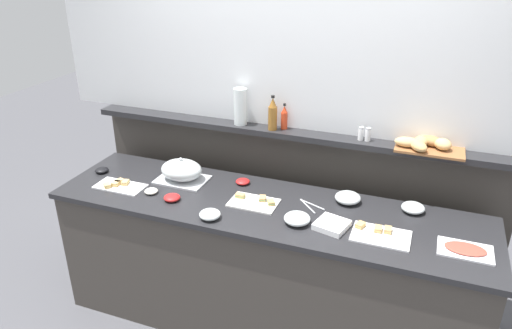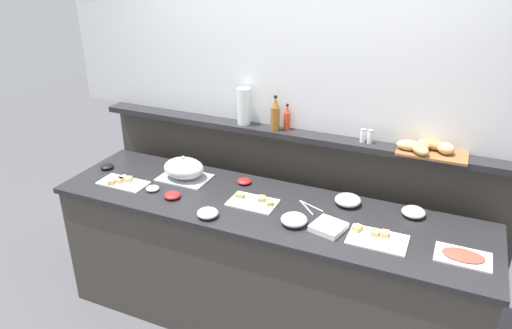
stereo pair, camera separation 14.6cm
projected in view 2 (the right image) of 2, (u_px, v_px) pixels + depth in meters
The scene contains 25 objects.
ground_plane at pixel (292, 271), 3.83m from camera, with size 12.00×12.00×0.00m, color #4C4C51.
buffet_counter at pixel (263, 266), 3.14m from camera, with size 2.71×0.71×0.92m.
back_ledge_unit at pixel (292, 204), 3.50m from camera, with size 2.90×0.22×1.25m.
upper_wall_panel at pixel (300, 24), 2.98m from camera, with size 3.50×0.08×1.35m, color silver.
sandwich_platter_rear at pixel (254, 202), 2.97m from camera, with size 0.30×0.19×0.04m.
sandwich_platter_front at pixel (376, 238), 2.60m from camera, with size 0.32×0.21×0.04m.
sandwich_platter_side at pixel (122, 182), 3.21m from camera, with size 0.33×0.17×0.04m.
cold_cuts_platter at pixel (463, 256), 2.45m from camera, with size 0.28×0.18×0.02m.
serving_cloche at pixel (184, 169), 3.25m from camera, with size 0.34×0.24×0.17m.
glass_bowl_large at pixel (208, 213), 2.81m from camera, with size 0.13×0.13×0.05m.
glass_bowl_medium at pixel (348, 200), 2.94m from camera, with size 0.16×0.16×0.06m.
glass_bowl_small at pixel (294, 220), 2.74m from camera, with size 0.15×0.15×0.06m.
glass_bowl_extra at pixel (413, 212), 2.82m from camera, with size 0.14×0.14×0.06m.
condiment_bowl_teal at pixel (172, 195), 3.02m from camera, with size 0.10×0.10×0.04m, color red.
condiment_bowl_red at pixel (153, 188), 3.12m from camera, with size 0.09×0.09×0.03m, color silver.
condiment_bowl_cream at pixel (107, 167), 3.42m from camera, with size 0.09×0.09×0.03m, color black.
condiment_bowl_dark at pixel (244, 181), 3.21m from camera, with size 0.09×0.09×0.03m, color red.
serving_tongs at pixel (309, 207), 2.92m from camera, with size 0.18×0.14×0.01m.
napkin_stack at pixel (328, 227), 2.69m from camera, with size 0.17×0.17×0.03m, color white.
hot_sauce_bottle at pixel (287, 118), 3.18m from camera, with size 0.04×0.04×0.18m.
vinegar_bottle_amber at pixel (275, 115), 3.16m from camera, with size 0.06×0.06×0.24m.
salt_shaker at pixel (363, 136), 2.99m from camera, with size 0.03×0.03×0.09m.
pepper_shaker at pixel (370, 137), 2.98m from camera, with size 0.03×0.03×0.09m.
bread_basket at pixel (428, 148), 2.84m from camera, with size 0.41×0.29×0.08m.
water_carafe at pixel (244, 106), 3.26m from camera, with size 0.09×0.09×0.25m, color silver.
Camera 2 is at (1.00, -2.37, 2.38)m, focal length 33.68 mm.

